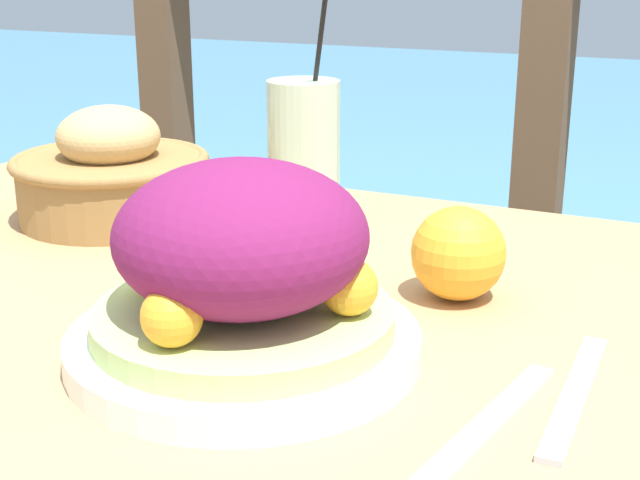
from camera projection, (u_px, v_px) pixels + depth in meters
patio_table at (313, 450)px, 0.70m from camera, size 1.27×0.83×0.76m
railing_fence at (541, 144)px, 1.36m from camera, size 2.80×0.08×1.11m
salad_plate at (242, 275)px, 0.62m from camera, size 0.25×0.25×0.14m
drink_glass at (304, 154)px, 0.92m from camera, size 0.08×0.08×0.24m
bread_basket at (111, 174)px, 0.95m from camera, size 0.21×0.21×0.12m
fork at (487, 424)px, 0.54m from camera, size 0.05×0.18×0.00m
knife at (575, 394)px, 0.58m from camera, size 0.02×0.18×0.00m
orange_near_basket at (458, 253)px, 0.73m from camera, size 0.08×0.08×0.08m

